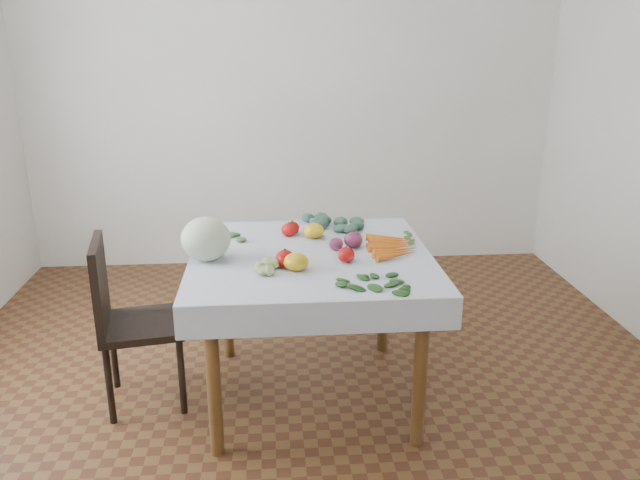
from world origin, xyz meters
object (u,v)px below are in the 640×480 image
object	(u,v)px
table	(311,274)
carrot_bunch	(391,246)
cabbage	(206,239)
chair	(124,312)
heirloom_back	(314,231)

from	to	relation	value
table	carrot_bunch	world-z (taller)	carrot_bunch
cabbage	carrot_bunch	world-z (taller)	cabbage
chair	carrot_bunch	xyz separation A→B (m)	(1.28, 0.02, 0.29)
table	heirloom_back	size ratio (longest dim) A/B	9.29
cabbage	heirloom_back	distance (m)	0.59
chair	heirloom_back	distance (m)	1.00
cabbage	heirloom_back	size ratio (longest dim) A/B	2.08
table	cabbage	bearing A→B (deg)	-174.91
table	heirloom_back	world-z (taller)	heirloom_back
table	carrot_bunch	size ratio (longest dim) A/B	2.85
carrot_bunch	table	bearing A→B (deg)	-175.89
chair	heirloom_back	bearing A→B (deg)	14.32
table	carrot_bunch	distance (m)	0.41
heirloom_back	carrot_bunch	xyz separation A→B (m)	(0.36, -0.21, -0.02)
heirloom_back	cabbage	bearing A→B (deg)	-150.91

